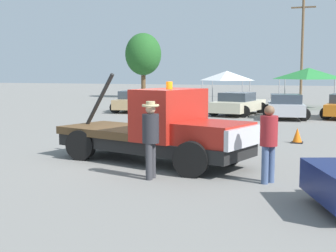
{
  "coord_description": "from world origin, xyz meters",
  "views": [
    {
      "loc": [
        4.9,
        -12.11,
        2.54
      ],
      "look_at": [
        0.5,
        0.0,
        1.05
      ],
      "focal_mm": 50.0,
      "sensor_mm": 36.0,
      "label": 1
    }
  ],
  "objects": [
    {
      "name": "person_at_hood",
      "position": [
        0.77,
        -1.95,
        1.09
      ],
      "size": [
        0.41,
        0.41,
        1.86
      ],
      "rotation": [
        0.0,
        0.0,
        0.02
      ],
      "color": "#38383D",
      "rests_on": "ground"
    },
    {
      "name": "canopy_tent_green",
      "position": [
        2.9,
        22.58,
        2.44
      ],
      "size": [
        3.66,
        3.66,
        2.84
      ],
      "color": "#9E9EA3",
      "rests_on": "ground"
    },
    {
      "name": "parked_car_navy",
      "position": [
        -4.14,
        15.02,
        0.65
      ],
      "size": [
        2.47,
        4.41,
        1.34
      ],
      "rotation": [
        0.0,
        0.0,
        1.55
      ],
      "color": "navy",
      "rests_on": "ground"
    },
    {
      "name": "tow_truck",
      "position": [
        0.33,
        -0.1,
        0.9
      ],
      "size": [
        6.09,
        3.44,
        2.51
      ],
      "rotation": [
        0.0,
        0.0,
        -0.28
      ],
      "color": "black",
      "rests_on": "ground"
    },
    {
      "name": "canopy_tent_white",
      "position": [
        -3.29,
        23.88,
        2.26
      ],
      "size": [
        3.15,
        3.15,
        2.63
      ],
      "color": "#9E9EA3",
      "rests_on": "ground"
    },
    {
      "name": "parked_car_tan",
      "position": [
        -7.47,
        15.61,
        0.65
      ],
      "size": [
        2.9,
        4.52,
        1.34
      ],
      "rotation": [
        0.0,
        0.0,
        1.73
      ],
      "color": "tan",
      "rests_on": "ground"
    },
    {
      "name": "person_near_truck",
      "position": [
        3.46,
        -1.44,
        1.04
      ],
      "size": [
        0.4,
        0.4,
        1.79
      ],
      "rotation": [
        0.0,
        0.0,
        5.74
      ],
      "color": "#475B84",
      "rests_on": "ground"
    },
    {
      "name": "parked_car_cream",
      "position": [
        -0.68,
        15.55,
        0.65
      ],
      "size": [
        2.96,
        4.92,
        1.34
      ],
      "rotation": [
        0.0,
        0.0,
        1.42
      ],
      "color": "beige",
      "rests_on": "ground"
    },
    {
      "name": "parked_car_silver",
      "position": [
        2.2,
        14.35,
        0.65
      ],
      "size": [
        2.85,
        4.46,
        1.34
      ],
      "rotation": [
        0.0,
        0.0,
        1.73
      ],
      "color": "#B7B7BC",
      "rests_on": "ground"
    },
    {
      "name": "ground_plane",
      "position": [
        0.0,
        0.0,
        0.0
      ],
      "size": [
        160.0,
        160.0,
        0.0
      ],
      "primitive_type": "plane",
      "color": "gray"
    },
    {
      "name": "tree_left",
      "position": [
        -13.41,
        31.08,
        4.28
      ],
      "size": [
        3.58,
        3.58,
        6.39
      ],
      "color": "brown",
      "rests_on": "ground"
    },
    {
      "name": "utility_pole",
      "position": [
        1.64,
        33.3,
        5.07
      ],
      "size": [
        2.2,
        0.24,
        9.61
      ],
      "color": "brown",
      "rests_on": "ground"
    },
    {
      "name": "traffic_cone",
      "position": [
        3.59,
        5.12,
        0.25
      ],
      "size": [
        0.4,
        0.4,
        0.55
      ],
      "color": "black",
      "rests_on": "ground"
    }
  ]
}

